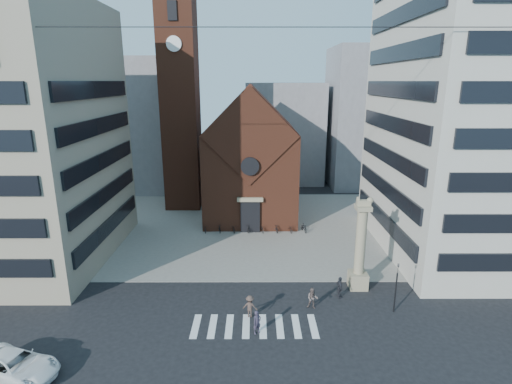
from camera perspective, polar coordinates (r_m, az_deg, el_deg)
ground at (r=35.10m, az=-1.14°, el=-15.85°), size 120.00×120.00×0.00m
piazza at (r=52.25m, az=-0.79°, el=-4.90°), size 46.00×30.00×0.05m
zebra_crossing at (r=32.57m, az=-0.22°, el=-18.60°), size 10.20×3.20×0.01m
church at (r=55.94m, az=-0.76°, el=4.95°), size 12.00×16.65×18.00m
campanile at (r=58.96m, az=-10.77°, el=12.82°), size 5.50×5.50×31.20m
building_left at (r=47.21m, az=-31.80°, el=6.82°), size 18.00×20.00×26.00m
building_right at (r=48.08m, az=29.56°, el=10.86°), size 18.00×22.00×32.00m
bg_block_left at (r=73.28m, az=-16.69°, el=9.22°), size 16.00×14.00×22.00m
bg_block_mid at (r=75.71m, az=3.99°, el=8.48°), size 14.00×12.00×18.00m
bg_block_right at (r=75.32m, az=16.63°, el=10.14°), size 16.00×14.00×24.00m
lion_column at (r=37.34m, az=14.63°, el=-8.39°), size 1.63×1.60×8.68m
traffic_light at (r=34.99m, az=19.38°, el=-12.62°), size 0.13×0.16×4.30m
white_car at (r=31.72m, az=-31.20°, el=-20.43°), size 6.34×4.35×1.61m
pedestrian_0 at (r=31.32m, az=0.15°, el=-18.12°), size 0.81×0.76×1.85m
pedestrian_1 at (r=34.56m, az=8.08°, el=-14.79°), size 1.05×0.92×1.84m
pedestrian_2 at (r=36.39m, az=11.86°, el=-13.21°), size 0.64×1.21×1.97m
pedestrian_3 at (r=33.16m, az=-0.86°, el=-16.01°), size 1.32×0.93×1.87m
scooter_0 at (r=50.53m, az=-7.33°, el=-5.16°), size 1.11×1.89×0.94m
scooter_1 at (r=50.32m, az=-5.32°, el=-5.12°), size 0.97×1.80×1.04m
scooter_2 at (r=50.21m, az=-3.29°, el=-5.19°), size 1.11×1.89×0.94m
scooter_3 at (r=50.13m, az=-1.26°, el=-5.14°), size 0.97×1.80×1.04m
scooter_4 at (r=50.14m, az=0.77°, el=-5.19°), size 1.11×1.89×0.94m
scooter_5 at (r=50.18m, az=2.81°, el=-5.13°), size 0.97×1.80×1.04m
scooter_6 at (r=50.32m, az=4.83°, el=-5.17°), size 1.11×1.89×0.94m
scooter_7 at (r=50.49m, az=6.85°, el=-5.10°), size 0.97×1.80×1.04m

